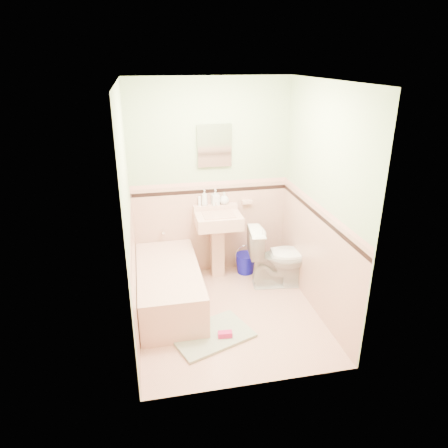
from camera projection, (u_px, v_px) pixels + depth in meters
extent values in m
plane|color=#DFAA92|center=(228.00, 314.00, 4.68)|extent=(2.20, 2.20, 0.00)
plane|color=white|center=(230.00, 80.00, 3.73)|extent=(2.20, 2.20, 0.00)
plane|color=#F3EAC6|center=(210.00, 181.00, 5.20)|extent=(2.50, 0.00, 2.50)
plane|color=#F3EAC6|center=(259.00, 258.00, 3.21)|extent=(2.50, 0.00, 2.50)
plane|color=#F3EAC6|center=(128.00, 217.00, 4.02)|extent=(0.00, 2.50, 2.50)
plane|color=#F3EAC6|center=(321.00, 204.00, 4.39)|extent=(0.00, 2.50, 2.50)
plane|color=#E2AF97|center=(211.00, 229.00, 5.44)|extent=(2.00, 0.00, 2.00)
plane|color=#E2AF97|center=(256.00, 327.00, 3.46)|extent=(2.00, 0.00, 2.00)
plane|color=#E2AF97|center=(135.00, 276.00, 4.27)|extent=(0.00, 2.20, 2.20)
plane|color=#E2AF97|center=(315.00, 259.00, 4.63)|extent=(0.00, 2.20, 2.20)
plane|color=black|center=(211.00, 191.00, 5.24)|extent=(2.00, 0.00, 2.00)
plane|color=black|center=(258.00, 272.00, 3.27)|extent=(2.00, 0.00, 2.00)
plane|color=black|center=(132.00, 230.00, 4.07)|extent=(0.00, 2.20, 2.20)
plane|color=black|center=(318.00, 215.00, 4.44)|extent=(0.00, 2.20, 2.20)
plane|color=#DFA28E|center=(211.00, 183.00, 5.20)|extent=(2.00, 0.00, 2.00)
plane|color=#DFA28E|center=(258.00, 261.00, 3.23)|extent=(2.00, 0.00, 2.00)
plane|color=#DFA28E|center=(131.00, 220.00, 4.03)|extent=(0.00, 2.20, 2.20)
plane|color=#DFA28E|center=(319.00, 207.00, 4.40)|extent=(0.00, 2.20, 2.20)
cube|color=#DAAB96|center=(169.00, 288.00, 4.77)|extent=(0.70, 1.50, 0.45)
cylinder|color=silver|center=(163.00, 231.00, 5.27)|extent=(0.04, 0.12, 0.04)
cylinder|color=silver|center=(216.00, 206.00, 5.23)|extent=(0.02, 0.02, 0.10)
cube|color=white|center=(214.00, 145.00, 5.02)|extent=(0.38, 0.04, 0.48)
cube|color=#DAAB96|center=(247.00, 202.00, 5.37)|extent=(0.13, 0.08, 0.04)
imported|color=#B2B2B2|center=(204.00, 198.00, 5.21)|extent=(0.09, 0.09, 0.21)
imported|color=#B2B2B2|center=(215.00, 197.00, 5.23)|extent=(0.10, 0.10, 0.20)
imported|color=#B2B2B2|center=(224.00, 198.00, 5.26)|extent=(0.14, 0.14, 0.16)
cylinder|color=white|center=(199.00, 201.00, 5.21)|extent=(0.05, 0.05, 0.12)
imported|color=white|center=(279.00, 257.00, 5.15)|extent=(0.80, 0.51, 0.77)
cube|color=gray|center=(212.00, 335.00, 4.30)|extent=(0.93, 0.78, 0.03)
cube|color=#BF1E59|center=(225.00, 334.00, 4.24)|extent=(0.15, 0.08, 0.06)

